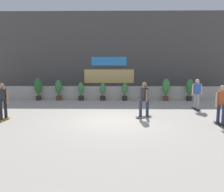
% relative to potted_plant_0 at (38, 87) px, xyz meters
% --- Properties ---
extents(ground_plane, '(48.00, 48.00, 0.00)m').
position_rel_potted_plant_0_xyz_m(ground_plane, '(5.07, -5.55, -0.87)').
color(ground_plane, '#A8A093').
extents(planter_wall, '(18.00, 0.40, 0.90)m').
position_rel_potted_plant_0_xyz_m(planter_wall, '(5.07, 0.45, -0.42)').
color(planter_wall, '#B2ADA3').
rests_on(planter_wall, ground).
extents(building_backdrop, '(20.00, 2.08, 6.50)m').
position_rel_potted_plant_0_xyz_m(building_backdrop, '(5.07, 4.45, 2.37)').
color(building_backdrop, '#4C4947').
rests_on(building_backdrop, ground).
extents(potted_plant_0, '(0.52, 0.52, 1.50)m').
position_rel_potted_plant_0_xyz_m(potted_plant_0, '(0.00, 0.00, 0.00)').
color(potted_plant_0, '#2D2823').
rests_on(potted_plant_0, ground).
extents(potted_plant_1, '(0.46, 0.46, 1.39)m').
position_rel_potted_plant_0_xyz_m(potted_plant_1, '(1.38, -0.00, -0.08)').
color(potted_plant_1, brown).
rests_on(potted_plant_1, ground).
extents(potted_plant_2, '(0.38, 0.38, 1.23)m').
position_rel_potted_plant_0_xyz_m(potted_plant_2, '(2.90, 0.00, -0.21)').
color(potted_plant_2, '#2D2823').
rests_on(potted_plant_2, ground).
extents(potted_plant_3, '(0.36, 0.36, 1.17)m').
position_rel_potted_plant_0_xyz_m(potted_plant_3, '(4.38, 0.00, -0.26)').
color(potted_plant_3, '#2D2823').
rests_on(potted_plant_3, ground).
extents(potted_plant_4, '(0.36, 0.36, 1.17)m').
position_rel_potted_plant_0_xyz_m(potted_plant_4, '(5.86, 0.00, -0.26)').
color(potted_plant_4, '#2D2823').
rests_on(potted_plant_4, ground).
extents(potted_plant_5, '(0.36, 0.36, 1.18)m').
position_rel_potted_plant_0_xyz_m(potted_plant_5, '(7.18, 0.00, -0.26)').
color(potted_plant_5, '#2D2823').
rests_on(potted_plant_5, ground).
extents(potted_plant_6, '(0.50, 0.50, 1.47)m').
position_rel_potted_plant_0_xyz_m(potted_plant_6, '(8.62, 0.00, -0.02)').
color(potted_plant_6, brown).
rests_on(potted_plant_6, ground).
extents(potted_plant_7, '(0.49, 0.49, 1.45)m').
position_rel_potted_plant_0_xyz_m(potted_plant_7, '(10.20, 0.00, -0.04)').
color(potted_plant_7, '#2D2823').
rests_on(potted_plant_7, ground).
extents(skater_far_right, '(0.55, 0.82, 1.70)m').
position_rel_potted_plant_0_xyz_m(skater_far_right, '(9.67, -3.09, 0.07)').
color(skater_far_right, black).
rests_on(skater_far_right, ground).
extents(skater_foreground, '(0.55, 0.82, 1.70)m').
position_rel_potted_plant_0_xyz_m(skater_foreground, '(9.66, -6.32, 0.07)').
color(skater_foreground, black).
rests_on(skater_foreground, ground).
extents(skater_by_wall_right, '(0.55, 0.82, 1.70)m').
position_rel_potted_plant_0_xyz_m(skater_by_wall_right, '(0.18, -5.65, 0.07)').
color(skater_by_wall_right, '#BF8C26').
rests_on(skater_by_wall_right, ground).
extents(skater_by_wall_left, '(0.82, 0.53, 1.70)m').
position_rel_potted_plant_0_xyz_m(skater_by_wall_left, '(6.60, -5.01, 0.07)').
color(skater_by_wall_left, black).
rests_on(skater_by_wall_left, ground).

